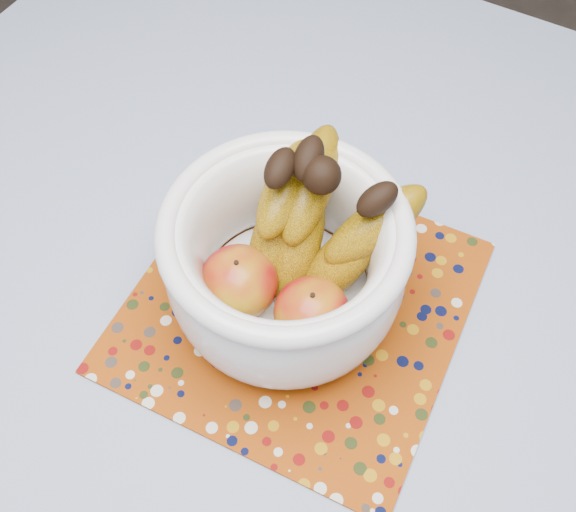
{
  "coord_description": "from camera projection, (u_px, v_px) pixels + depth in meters",
  "views": [
    {
      "loc": [
        0.16,
        -0.29,
        1.43
      ],
      "look_at": [
        -0.02,
        0.04,
        0.85
      ],
      "focal_mm": 42.0,
      "sensor_mm": 36.0,
      "label": 1
    }
  ],
  "objects": [
    {
      "name": "table",
      "position": [
        288.0,
        368.0,
        0.81
      ],
      "size": [
        1.2,
        1.2,
        0.75
      ],
      "color": "brown",
      "rests_on": "ground"
    },
    {
      "name": "tablecloth",
      "position": [
        288.0,
        338.0,
        0.74
      ],
      "size": [
        1.32,
        1.32,
        0.01
      ],
      "primitive_type": "cube",
      "color": "#667FAB",
      "rests_on": "table"
    },
    {
      "name": "placemat",
      "position": [
        298.0,
        305.0,
        0.76
      ],
      "size": [
        0.38,
        0.38,
        0.0
      ],
      "primitive_type": "cube",
      "rotation": [
        0.0,
        0.0,
        0.06
      ],
      "color": "#8D3807",
      "rests_on": "tablecloth"
    },
    {
      "name": "fruit_bowl",
      "position": [
        297.0,
        250.0,
        0.69
      ],
      "size": [
        0.28,
        0.27,
        0.2
      ],
      "color": "white",
      "rests_on": "placemat"
    }
  ]
}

